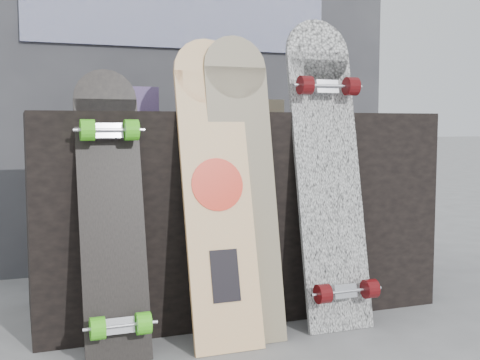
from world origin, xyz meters
name	(u,v)px	position (x,y,z in m)	size (l,w,h in m)	color
ground	(279,344)	(0.00, 0.00, 0.00)	(60.00, 60.00, 0.00)	slate
vendor_table	(230,210)	(0.00, 0.50, 0.40)	(1.60, 0.60, 0.80)	black
booth	(178,60)	(0.00, 1.35, 1.10)	(2.40, 0.22, 2.20)	#35353B
merch_box_purple	(133,100)	(-0.39, 0.53, 0.85)	(0.18, 0.12, 0.10)	#483974
merch_box_small	(323,101)	(0.47, 0.57, 0.86)	(0.14, 0.14, 0.12)	#483974
merch_box_flat	(256,107)	(0.13, 0.55, 0.83)	(0.22, 0.10, 0.06)	#D1B78C
longboard_geisha	(216,181)	(-0.18, 0.13, 0.56)	(0.24, 0.30, 1.06)	beige
longboard_celtic	(243,176)	(-0.08, 0.14, 0.57)	(0.24, 0.25, 1.08)	beige
longboard_cascadia	(328,165)	(0.27, 0.15, 0.60)	(0.26, 0.32, 1.16)	white
skateboard_dark	(112,207)	(-0.54, 0.13, 0.48)	(0.21, 0.32, 0.94)	black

